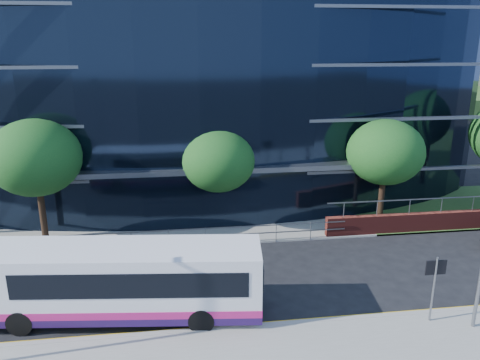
{
  "coord_description": "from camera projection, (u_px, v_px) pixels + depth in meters",
  "views": [
    {
      "loc": [
        -5.26,
        -16.87,
        11.02
      ],
      "look_at": [
        -1.93,
        8.0,
        3.46
      ],
      "focal_mm": 35.0,
      "sensor_mm": 36.0,
      "label": 1
    }
  ],
  "objects": [
    {
      "name": "street_sign",
      "position": [
        435.0,
        276.0,
        18.3
      ],
      "size": [
        0.85,
        0.09,
        2.8
      ],
      "color": "slate",
      "rests_on": "pavement_near"
    },
    {
      "name": "kerb",
      "position": [
        317.0,
        322.0,
        18.88
      ],
      "size": [
        80.0,
        0.25,
        0.16
      ],
      "primitive_type": "cube",
      "color": "gray",
      "rests_on": "ground"
    },
    {
      "name": "far_forecourt",
      "position": [
        170.0,
        221.0,
        29.52
      ],
      "size": [
        50.0,
        8.0,
        0.1
      ],
      "primitive_type": "cube",
      "color": "gray",
      "rests_on": "ground"
    },
    {
      "name": "tree_dist_e",
      "position": [
        408.0,
        92.0,
        59.56
      ],
      "size": [
        4.62,
        4.62,
        6.51
      ],
      "color": "black",
      "rests_on": "ground"
    },
    {
      "name": "city_bus",
      "position": [
        123.0,
        281.0,
        18.94
      ],
      "size": [
        11.63,
        3.87,
        3.09
      ],
      "rotation": [
        0.0,
        0.0,
        -0.11
      ],
      "color": "white",
      "rests_on": "ground"
    },
    {
      "name": "apartment_block",
      "position": [
        409.0,
        39.0,
        75.02
      ],
      "size": [
        60.0,
        42.0,
        30.0
      ],
      "color": "#2D511E",
      "rests_on": "ground"
    },
    {
      "name": "tree_far_c",
      "position": [
        385.0,
        152.0,
        27.98
      ],
      "size": [
        4.62,
        4.62,
        6.51
      ],
      "color": "black",
      "rests_on": "ground"
    },
    {
      "name": "glass_office",
      "position": [
        192.0,
        79.0,
        36.82
      ],
      "size": [
        44.0,
        23.1,
        16.0
      ],
      "color": "black",
      "rests_on": "ground"
    },
    {
      "name": "guard_railings",
      "position": [
        131.0,
        236.0,
        25.24
      ],
      "size": [
        24.0,
        0.05,
        1.1
      ],
      "color": "slate",
      "rests_on": "ground"
    },
    {
      "name": "yellow_line_inner",
      "position": [
        314.0,
        318.0,
        19.24
      ],
      "size": [
        80.0,
        0.08,
        0.01
      ],
      "primitive_type": "cube",
      "color": "gold",
      "rests_on": "ground"
    },
    {
      "name": "ground",
      "position": [
        310.0,
        310.0,
        19.86
      ],
      "size": [
        200.0,
        200.0,
        0.0
      ],
      "primitive_type": "plane",
      "color": "black",
      "rests_on": "ground"
    },
    {
      "name": "yellow_line_outer",
      "position": [
        315.0,
        321.0,
        19.09
      ],
      "size": [
        80.0,
        0.08,
        0.01
      ],
      "primitive_type": "cube",
      "color": "gold",
      "rests_on": "ground"
    },
    {
      "name": "tree_far_a",
      "position": [
        35.0,
        158.0,
        25.34
      ],
      "size": [
        4.95,
        4.95,
        6.98
      ],
      "color": "black",
      "rests_on": "ground"
    },
    {
      "name": "tree_far_b",
      "position": [
        218.0,
        161.0,
        27.27
      ],
      "size": [
        4.29,
        4.29,
        6.05
      ],
      "color": "black",
      "rests_on": "ground"
    }
  ]
}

